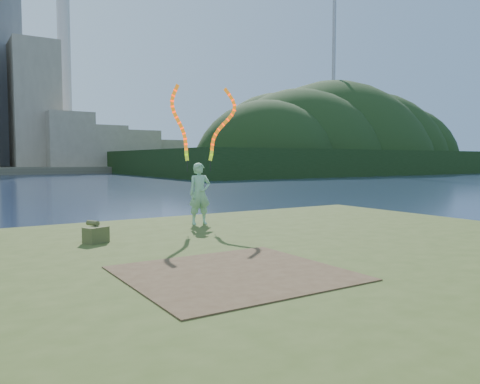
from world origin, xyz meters
TOP-DOWN VIEW (x-y plane):
  - ground at (0.00, 0.00)m, footprint 320.00×320.00m
  - grassy_knoll at (0.00, -2.30)m, footprint 20.00×18.00m
  - dirt_patch at (-2.20, -3.20)m, footprint 3.20×3.00m
  - wooded_hill at (59.57, 59.96)m, footprint 78.00×50.00m
  - woman_with_ribbons at (-0.08, 2.01)m, footprint 2.05×0.48m
  - canvas_bag at (-3.25, 0.64)m, footprint 0.56×0.63m

SIDE VIEW (x-z plane):
  - ground at x=0.00m, z-range 0.00..0.00m
  - wooded_hill at x=59.57m, z-range -31.34..31.66m
  - grassy_knoll at x=0.00m, z-range -0.06..0.74m
  - dirt_patch at x=-2.20m, z-range 0.80..0.82m
  - canvas_bag at x=-3.25m, z-range 0.76..1.21m
  - woman_with_ribbons at x=-0.08m, z-range 0.19..4.23m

